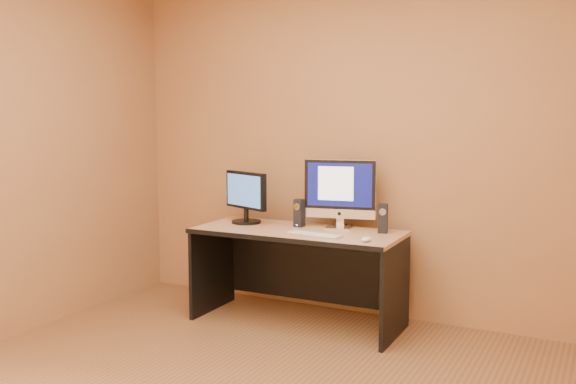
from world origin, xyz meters
TOP-DOWN VIEW (x-y plane):
  - walls at (0.00, 0.00)m, footprint 4.00×4.00m
  - desk at (-0.40, 1.55)m, footprint 1.48×0.67m
  - imac at (-0.17, 1.76)m, footprint 0.55×0.29m
  - second_monitor at (-0.88, 1.63)m, footprint 0.49×0.36m
  - speaker_left at (-0.45, 1.67)m, footprint 0.07×0.07m
  - speaker_right at (0.17, 1.72)m, footprint 0.08×0.08m
  - keyboard at (-0.21, 1.41)m, footprint 0.41×0.15m
  - mouse at (0.17, 1.38)m, footprint 0.06×0.10m
  - cable_a at (-0.11, 1.83)m, footprint 0.07×0.19m
  - cable_b at (-0.21, 1.83)m, footprint 0.08×0.15m

SIDE VIEW (x-z plane):
  - desk at x=-0.40m, z-range 0.00..0.68m
  - cable_a at x=-0.11m, z-range 0.68..0.69m
  - cable_b at x=-0.21m, z-range 0.68..0.69m
  - keyboard at x=-0.21m, z-range 0.68..0.70m
  - mouse at x=0.17m, z-range 0.68..0.71m
  - speaker_left at x=-0.45m, z-range 0.68..0.88m
  - speaker_right at x=0.17m, z-range 0.68..0.88m
  - second_monitor at x=-0.88m, z-range 0.68..1.07m
  - imac at x=-0.17m, z-range 0.68..1.18m
  - walls at x=0.00m, z-range 0.00..2.60m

